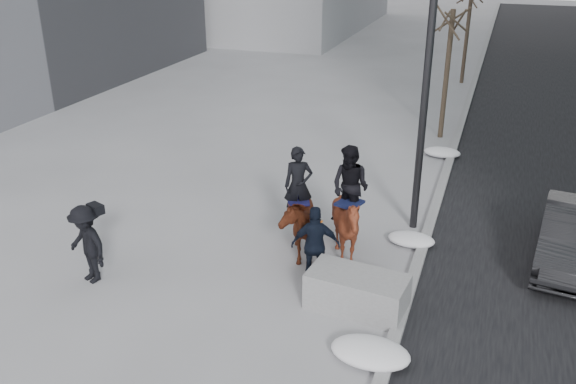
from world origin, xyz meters
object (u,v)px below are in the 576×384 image
(planter, at_px, (357,292))
(mounted_left, at_px, (296,217))
(mounted_right, at_px, (348,218))
(car_near, at_px, (573,237))

(planter, bearing_deg, mounted_left, 137.80)
(mounted_right, bearing_deg, car_near, 18.83)
(planter, height_order, mounted_right, mounted_right)
(car_near, relative_size, mounted_left, 1.52)
(planter, xyz_separation_m, mounted_right, (-0.68, 1.78, 0.70))
(planter, distance_m, car_near, 5.37)
(planter, height_order, mounted_left, mounted_left)
(car_near, xyz_separation_m, mounted_left, (-5.97, -1.75, 0.31))
(mounted_left, bearing_deg, mounted_right, 5.38)
(planter, bearing_deg, mounted_right, 110.76)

